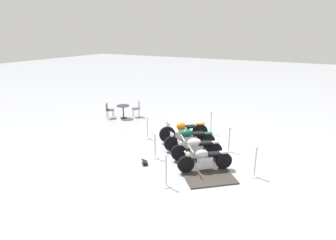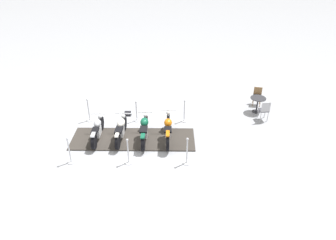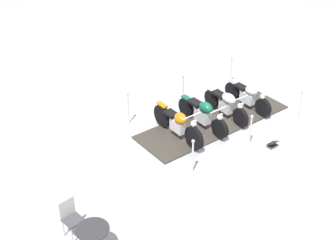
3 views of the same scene
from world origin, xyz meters
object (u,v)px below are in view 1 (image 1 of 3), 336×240
Objects in this scene: stanchion_right_front at (147,131)px; cafe_chair_across_table at (137,107)px; stanchion_left_mid at (229,144)px; stanchion_right_mid at (155,150)px; cafe_table at (123,109)px; motorcycle_chrome at (204,159)px; stanchion_left_front at (211,126)px; stanchion_right_rear at (166,176)px; stanchion_left_rear at (255,167)px; motorcycle_forest at (189,139)px; motorcycle_cream at (196,148)px; info_placard at (145,163)px; motorcycle_copper at (183,131)px; cafe_chair_near_table at (109,109)px.

cafe_chair_across_table is at bearing 132.17° from stanchion_right_front.
stanchion_left_mid is 1.05× the size of stanchion_right_mid.
cafe_table is at bearing 165.86° from stanchion_left_mid.
stanchion_right_front is (-3.52, 1.76, -0.10)m from motorcycle_chrome.
stanchion_right_front is at bearing -139.31° from stanchion_left_front.
stanchion_left_rear is at bearing 40.69° from stanchion_right_rear.
stanchion_right_front is (-2.83, 3.30, 0.01)m from stanchion_right_rear.
stanchion_left_mid is (1.52, 0.66, -0.17)m from motorcycle_forest.
motorcycle_forest is 1.58× the size of stanchion_right_rear.
cafe_chair_across_table is (-7.63, 3.97, 0.19)m from stanchion_left_rear.
motorcycle_cream is at bearing -80.07° from stanchion_left_front.
stanchion_left_mid is 3.62m from info_placard.
motorcycle_copper reaches higher than stanchion_left_mid.
stanchion_right_mid is (-1.47, -0.62, -0.17)m from motorcycle_cream.
cafe_chair_near_table is at bearing -65.96° from motorcycle_chrome.
motorcycle_copper is 1.61× the size of stanchion_left_rear.
info_placard is at bearing -66.62° from cafe_chair_near_table.
stanchion_left_rear reaches higher than cafe_chair_across_table.
stanchion_right_rear is at bearing -139.31° from stanchion_left_rear.
info_placard is at bearing -164.65° from stanchion_left_rear.
info_placard is 0.51× the size of cafe_table.
cafe_chair_near_table is (-3.71, 1.69, 0.16)m from stanchion_right_front.
motorcycle_cream is 2.23× the size of cafe_table.
stanchion_right_front is (-5.19, 1.27, -0.01)m from stanchion_left_rear.
stanchion_left_rear is 9.38m from cafe_chair_near_table.
stanchion_right_rear is at bearing -65.60° from cafe_chair_near_table.
stanchion_right_rear is at bearing -49.31° from stanchion_right_mid.
stanchion_left_front is (-1.17, 3.78, -0.08)m from motorcycle_chrome.
stanchion_left_front reaches higher than motorcycle_copper.
motorcycle_chrome is 2.15× the size of cafe_table.
cafe_table is at bearing 157.71° from stanchion_left_rear.
stanchion_left_front is at bearing 130.69° from stanchion_left_rear.
stanchion_left_front is at bearing -53.48° from info_placard.
motorcycle_cream is at bearing -122.29° from stanchion_left_mid.
stanchion_left_front reaches higher than cafe_table.
stanchion_right_rear is at bearing -84.83° from stanchion_left_front.
stanchion_left_front reaches higher than stanchion_left_rear.
stanchion_left_mid is (0.25, 2.13, -0.13)m from motorcycle_chrome.
motorcycle_chrome is at bearing -26.55° from stanchion_right_front.
stanchion_right_mid is at bearing -61.37° from cafe_chair_near_table.
motorcycle_copper is at bearing 107.96° from stanchion_right_rear.
motorcycle_cream is 1.04× the size of motorcycle_chrome.
stanchion_right_front reaches higher than motorcycle_chrome.
stanchion_left_rear is 1.03× the size of stanchion_right_front.
stanchion_right_front reaches higher than motorcycle_forest.
motorcycle_chrome is at bearing 92.89° from motorcycle_cream.
cafe_table reaches higher than info_placard.
stanchion_right_front is (-2.89, 1.02, -0.15)m from motorcycle_cream.
stanchion_left_mid is at bearing 162.76° from motorcycle_forest.
stanchion_right_rear reaches higher than stanchion_left_mid.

